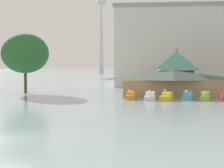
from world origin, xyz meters
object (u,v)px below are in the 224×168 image
at_px(pedal_boat_cyan, 188,96).
at_px(distant_broadcast_tower, 101,15).
at_px(pedal_boat_orange, 131,96).
at_px(background_building_block, 184,47).
at_px(pedal_boat_yellow, 167,97).
at_px(green_roof_pavilion, 177,69).
at_px(pedal_boat_lime, 205,97).
at_px(shoreline_tree_tall_left, 25,53).
at_px(pedal_boat_white, 150,97).
at_px(boathouse, 172,83).

xyz_separation_m(pedal_boat_cyan, distant_broadcast_tower, (-44.89, 232.33, 47.99)).
distance_m(pedal_boat_orange, background_building_block, 42.93).
height_order(pedal_boat_yellow, green_roof_pavilion, green_roof_pavilion).
xyz_separation_m(pedal_boat_lime, background_building_block, (1.00, 40.67, 10.04)).
relative_size(green_roof_pavilion, shoreline_tree_tall_left, 0.79).
xyz_separation_m(pedal_boat_white, background_building_block, (9.52, 40.96, 10.05)).
bearing_deg(pedal_boat_orange, background_building_block, 167.19).
height_order(boathouse, background_building_block, background_building_block).
xyz_separation_m(pedal_boat_cyan, background_building_block, (3.58, 39.93, 10.03)).
bearing_deg(boathouse, pedal_boat_lime, -58.00).
distance_m(pedal_boat_yellow, boathouse, 7.71).
xyz_separation_m(pedal_boat_yellow, pedal_boat_cyan, (3.30, 0.88, 0.02)).
distance_m(pedal_boat_white, boathouse, 8.71).
relative_size(pedal_boat_orange, distant_broadcast_tower, 0.03).
height_order(pedal_boat_white, green_roof_pavilion, green_roof_pavilion).
relative_size(pedal_boat_yellow, shoreline_tree_tall_left, 0.27).
bearing_deg(pedal_boat_lime, pedal_boat_white, -74.11).
bearing_deg(pedal_boat_yellow, pedal_boat_cyan, 124.94).
xyz_separation_m(pedal_boat_white, distant_broadcast_tower, (-38.95, 233.36, 48.01)).
bearing_deg(pedal_boat_orange, pedal_boat_yellow, 84.58).
bearing_deg(pedal_boat_cyan, pedal_boat_lime, 91.00).
height_order(pedal_boat_yellow, shoreline_tree_tall_left, shoreline_tree_tall_left).
distance_m(pedal_boat_lime, distant_broadcast_tower, 242.65).
bearing_deg(distant_broadcast_tower, pedal_boat_cyan, -79.07).
bearing_deg(boathouse, distant_broadcast_tower, 100.77).
xyz_separation_m(pedal_boat_cyan, pedal_boat_lime, (2.58, -0.74, -0.01)).
bearing_deg(shoreline_tree_tall_left, pedal_boat_orange, -28.49).
bearing_deg(pedal_boat_lime, distant_broadcast_tower, -154.58).
distance_m(green_roof_pavilion, distant_broadcast_tower, 223.13).
distance_m(pedal_boat_white, shoreline_tree_tall_left, 29.06).
bearing_deg(boathouse, pedal_boat_orange, -138.43).
bearing_deg(pedal_boat_orange, pedal_boat_lime, 90.43).
bearing_deg(pedal_boat_yellow, boathouse, -170.71).
bearing_deg(background_building_block, pedal_boat_orange, -107.59).
bearing_deg(green_roof_pavilion, pedal_boat_cyan, -89.23).
xyz_separation_m(pedal_boat_orange, green_roof_pavilion, (8.79, 17.99, 4.27)).
xyz_separation_m(pedal_boat_yellow, background_building_block, (6.88, 40.82, 10.05)).
relative_size(pedal_boat_orange, background_building_block, 0.08).
height_order(pedal_boat_white, pedal_boat_lime, pedal_boat_white).
bearing_deg(pedal_boat_lime, pedal_boat_cyan, -92.03).
distance_m(pedal_boat_yellow, pedal_boat_cyan, 3.42).
height_order(pedal_boat_orange, pedal_boat_lime, pedal_boat_orange).
bearing_deg(pedal_boat_yellow, background_building_block, -169.62).
xyz_separation_m(boathouse, green_roof_pavilion, (1.68, 11.68, 2.36)).
xyz_separation_m(pedal_boat_orange, shoreline_tree_tall_left, (-21.81, 11.84, 7.41)).
distance_m(pedal_boat_yellow, pedal_boat_lime, 5.88).
xyz_separation_m(pedal_boat_lime, shoreline_tree_tall_left, (-33.42, 12.72, 7.39)).
bearing_deg(shoreline_tree_tall_left, background_building_block, 39.07).
distance_m(boathouse, shoreline_tree_tall_left, 29.96).
bearing_deg(shoreline_tree_tall_left, boathouse, -10.81).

